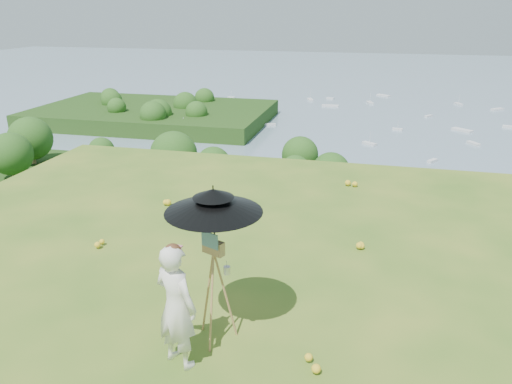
# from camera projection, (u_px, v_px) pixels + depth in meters

# --- Properties ---
(ground) EXTENTS (14.00, 14.00, 0.00)m
(ground) POSITION_uv_depth(u_px,v_px,m) (239.00, 289.00, 7.55)
(ground) COLOR #3A6B1E
(ground) RESTS_ON ground
(forest_slope) EXTENTS (140.00, 56.00, 22.00)m
(forest_slope) POSITION_uv_depth(u_px,v_px,m) (337.00, 361.00, 49.52)
(forest_slope) COLOR #1A3D10
(forest_slope) RESTS_ON bay_water
(shoreline_tier) EXTENTS (170.00, 28.00, 8.00)m
(shoreline_tier) POSITION_uv_depth(u_px,v_px,m) (355.00, 248.00, 88.38)
(shoreline_tier) COLOR gray
(shoreline_tier) RESTS_ON bay_water
(bay_water) EXTENTS (700.00, 700.00, 0.00)m
(bay_water) POSITION_uv_depth(u_px,v_px,m) (375.00, 92.00, 237.96)
(bay_water) COLOR #7694A9
(bay_water) RESTS_ON ground
(peninsula) EXTENTS (90.00, 60.00, 12.00)m
(peninsula) POSITION_uv_depth(u_px,v_px,m) (153.00, 107.00, 175.49)
(peninsula) COLOR #1A3D10
(peninsula) RESTS_ON bay_water
(slope_trees) EXTENTS (110.00, 50.00, 6.00)m
(slope_trees) POSITION_uv_depth(u_px,v_px,m) (346.00, 233.00, 44.64)
(slope_trees) COLOR #234B16
(slope_trees) RESTS_ON forest_slope
(harbor_town) EXTENTS (110.00, 22.00, 5.00)m
(harbor_town) POSITION_uv_depth(u_px,v_px,m) (357.00, 214.00, 86.12)
(harbor_town) COLOR silver
(harbor_town) RESTS_ON shoreline_tier
(moored_boats) EXTENTS (140.00, 140.00, 0.70)m
(moored_boats) POSITION_uv_depth(u_px,v_px,m) (332.00, 126.00, 168.67)
(moored_boats) COLOR silver
(moored_boats) RESTS_ON bay_water
(wildflowers) EXTENTS (10.00, 10.50, 0.12)m
(wildflowers) POSITION_uv_depth(u_px,v_px,m) (244.00, 277.00, 7.76)
(wildflowers) COLOR yellow
(wildflowers) RESTS_ON ground
(painter) EXTENTS (0.67, 0.56, 1.56)m
(painter) POSITION_uv_depth(u_px,v_px,m) (176.00, 306.00, 5.72)
(painter) COLOR white
(painter) RESTS_ON ground
(field_easel) EXTENTS (0.75, 0.75, 1.52)m
(field_easel) POSITION_uv_depth(u_px,v_px,m) (215.00, 287.00, 6.16)
(field_easel) COLOR #9B6241
(field_easel) RESTS_ON ground
(sun_umbrella) EXTENTS (1.48, 1.48, 0.83)m
(sun_umbrella) POSITION_uv_depth(u_px,v_px,m) (214.00, 219.00, 5.87)
(sun_umbrella) COLOR black
(sun_umbrella) RESTS_ON field_easel
(painter_cap) EXTENTS (0.24, 0.27, 0.10)m
(painter_cap) POSITION_uv_depth(u_px,v_px,m) (172.00, 248.00, 5.47)
(painter_cap) COLOR pink
(painter_cap) RESTS_ON painter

